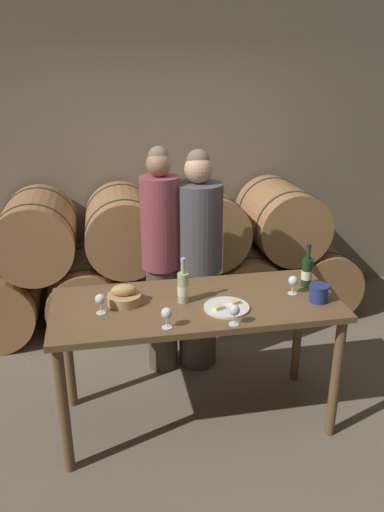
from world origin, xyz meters
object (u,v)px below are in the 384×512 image
at_px(person_left, 161,260).
at_px(person_right, 198,262).
at_px(wine_bottle_red, 307,272).
at_px(bread_basket, 124,296).
at_px(wine_glass_center, 234,311).
at_px(blue_crock, 319,292).
at_px(wine_glass_right, 293,282).
at_px(wine_bottle_white, 183,287).
at_px(wine_glass_left, 167,314).
at_px(tasting_table, 196,318).
at_px(wine_glass_far_left, 100,300).
at_px(cheese_plate, 227,307).

relative_size(person_left, person_right, 1.02).
relative_size(person_left, wine_bottle_red, 5.96).
height_order(bread_basket, wine_glass_center, bread_basket).
distance_m(person_right, blue_crock, 1.02).
bearing_deg(wine_glass_right, wine_bottle_white, 178.41).
bearing_deg(wine_glass_left, person_right, 68.99).
xyz_separation_m(tasting_table, wine_glass_center, (0.15, -0.32, 0.20)).
distance_m(person_left, wine_bottle_red, 1.08).
relative_size(person_left, wine_glass_center, 14.16).
relative_size(bread_basket, wine_glass_left, 1.70).
relative_size(tasting_table, person_right, 1.04).
relative_size(wine_glass_far_left, wine_glass_center, 1.00).
height_order(tasting_table, wine_glass_right, wine_glass_right).
bearing_deg(wine_glass_left, cheese_plate, 22.90).
relative_size(bread_basket, wine_glass_right, 1.70).
height_order(person_left, wine_glass_left, person_left).
relative_size(cheese_plate, wine_glass_center, 2.25).
relative_size(person_right, wine_glass_left, 13.92).
bearing_deg(wine_glass_right, person_left, 138.03).
relative_size(person_right, wine_glass_far_left, 13.92).
relative_size(person_right, cheese_plate, 6.19).
bearing_deg(wine_bottle_white, wine_glass_far_left, -173.85).
distance_m(cheese_plate, wine_glass_center, 0.21).
bearing_deg(bread_basket, wine_glass_right, -3.62).
bearing_deg(blue_crock, person_right, 126.43).
height_order(wine_bottle_white, bread_basket, wine_bottle_white).
height_order(cheese_plate, wine_glass_left, wine_glass_left).
xyz_separation_m(tasting_table, wine_glass_left, (-0.23, -0.29, 0.20)).
bearing_deg(wine_glass_left, wine_glass_right, 18.20).
bearing_deg(bread_basket, cheese_plate, -17.06).
bearing_deg(wine_glass_right, wine_bottle_red, 37.75).
bearing_deg(wine_glass_far_left, wine_glass_right, 1.64).
xyz_separation_m(wine_bottle_red, wine_glass_right, (-0.13, -0.10, -0.01)).
bearing_deg(bread_basket, tasting_table, -8.14).
xyz_separation_m(wine_bottle_white, wine_glass_center, (0.24, -0.34, -0.01)).
relative_size(wine_bottle_white, blue_crock, 2.37).
relative_size(tasting_table, wine_glass_far_left, 14.46).
xyz_separation_m(person_right, wine_bottle_red, (0.62, -0.59, 0.12)).
bearing_deg(bread_basket, person_left, 63.55).
xyz_separation_m(tasting_table, wine_bottle_red, (0.76, 0.10, 0.21)).
bearing_deg(blue_crock, person_left, 137.24).
distance_m(person_left, wine_bottle_white, 0.68).
xyz_separation_m(tasting_table, wine_glass_right, (0.63, -0.00, 0.20)).
bearing_deg(person_left, wine_glass_far_left, -122.08).
height_order(person_left, wine_glass_center, person_left).
xyz_separation_m(tasting_table, wine_bottle_white, (-0.08, 0.02, 0.21)).
bearing_deg(wine_glass_left, wine_glass_far_left, 145.65).
relative_size(wine_bottle_red, cheese_plate, 1.06).
bearing_deg(wine_glass_center, cheese_plate, 87.74).
relative_size(tasting_table, wine_glass_center, 14.46).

